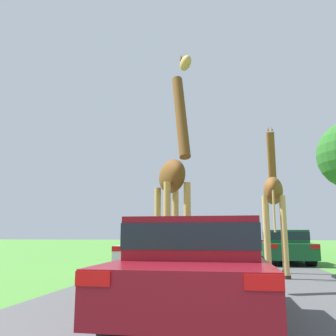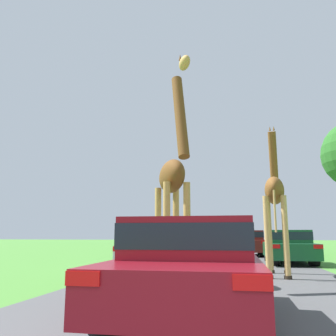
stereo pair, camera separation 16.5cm
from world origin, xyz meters
name	(u,v)px [view 1 (the left image)]	position (x,y,z in m)	size (l,w,h in m)	color
road	(227,249)	(0.00, 30.00, 0.00)	(6.84, 120.00, 0.00)	#4C4C4F
giraffe_near_road	(173,180)	(-1.14, 7.88, 2.62)	(1.40, 2.62, 5.59)	tan
giraffe_companion	(273,194)	(1.68, 10.13, 2.43)	(0.88, 2.89, 4.99)	tan
car_lead_maroon	(196,264)	(-0.21, 4.22, 0.76)	(1.97, 4.21, 1.44)	maroon
car_queue_right	(245,242)	(1.15, 20.33, 0.76)	(1.76, 4.00, 1.43)	#561914
car_queue_left	(155,248)	(-2.35, 11.37, 0.73)	(1.77, 4.25, 1.38)	silver
car_far_ahead	(201,240)	(-1.78, 24.89, 0.81)	(1.75, 4.57, 1.53)	navy
car_verge_right	(285,246)	(2.64, 14.98, 0.73)	(1.85, 4.37, 1.39)	#144C28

